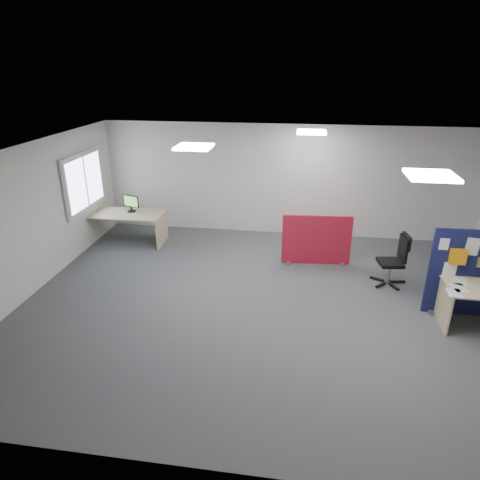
# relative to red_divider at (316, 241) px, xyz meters

# --- Properties ---
(floor) EXTENTS (9.00, 9.00, 0.00)m
(floor) POSITION_rel_red_divider_xyz_m (-0.74, -1.80, -0.53)
(floor) COLOR #4C4E53
(floor) RESTS_ON ground
(ceiling) EXTENTS (9.00, 7.00, 0.02)m
(ceiling) POSITION_rel_red_divider_xyz_m (-0.74, -1.80, 2.17)
(ceiling) COLOR white
(ceiling) RESTS_ON wall_back
(wall_back) EXTENTS (9.00, 0.02, 2.70)m
(wall_back) POSITION_rel_red_divider_xyz_m (-0.74, 1.70, 0.82)
(wall_back) COLOR silver
(wall_back) RESTS_ON floor
(wall_front) EXTENTS (9.00, 0.02, 2.70)m
(wall_front) POSITION_rel_red_divider_xyz_m (-0.74, -5.30, 0.82)
(wall_front) COLOR silver
(wall_front) RESTS_ON floor
(wall_left) EXTENTS (0.02, 7.00, 2.70)m
(wall_left) POSITION_rel_red_divider_xyz_m (-5.24, -1.80, 0.82)
(wall_left) COLOR silver
(wall_left) RESTS_ON floor
(window) EXTENTS (0.06, 1.70, 1.30)m
(window) POSITION_rel_red_divider_xyz_m (-5.17, 0.20, 1.02)
(window) COLOR white
(window) RESTS_ON wall_left
(ceiling_lights) EXTENTS (4.10, 4.10, 0.04)m
(ceiling_lights) POSITION_rel_red_divider_xyz_m (-0.40, -1.13, 2.14)
(ceiling_lights) COLOR white
(ceiling_lights) RESTS_ON ceiling
(red_divider) EXTENTS (1.45, 0.30, 1.09)m
(red_divider) POSITION_rel_red_divider_xyz_m (0.00, 0.00, 0.00)
(red_divider) COLOR #A91526
(red_divider) RESTS_ON floor
(second_desk) EXTENTS (1.73, 0.87, 0.73)m
(second_desk) POSITION_rel_red_divider_xyz_m (-4.42, 0.59, 0.03)
(second_desk) COLOR tan
(second_desk) RESTS_ON floor
(monitor_second) EXTENTS (0.43, 0.20, 0.40)m
(monitor_second) POSITION_rel_red_divider_xyz_m (-4.34, 0.68, 0.42)
(monitor_second) COLOR black
(monitor_second) RESTS_ON second_desk
(office_chair) EXTENTS (0.67, 0.67, 1.01)m
(office_chair) POSITION_rel_red_divider_xyz_m (1.50, -0.70, 0.04)
(office_chair) COLOR black
(office_chair) RESTS_ON floor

